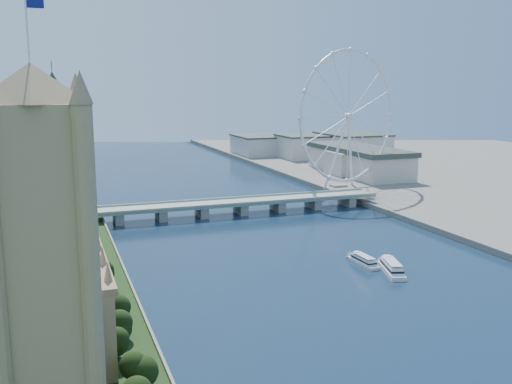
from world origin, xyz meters
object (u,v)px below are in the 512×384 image
london_eye (349,117)px  tour_boat_far (391,273)px  tour_boat_near (364,265)px  victoria_tower (42,239)px

london_eye → tour_boat_far: (-91.52, -214.21, -67.52)m
london_eye → tour_boat_near: bearing=-116.4°
victoria_tower → tour_boat_far: bearing=27.7°
tour_boat_near → tour_boat_far: 17.85m
victoria_tower → london_eye: 393.99m
london_eye → tour_boat_near: 230.66m
victoria_tower → tour_boat_near: 195.22m
victoria_tower → tour_boat_near: (156.96, 102.49, -54.49)m
victoria_tower → tour_boat_near: size_ratio=4.36×
london_eye → tour_boat_far: london_eye is taller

